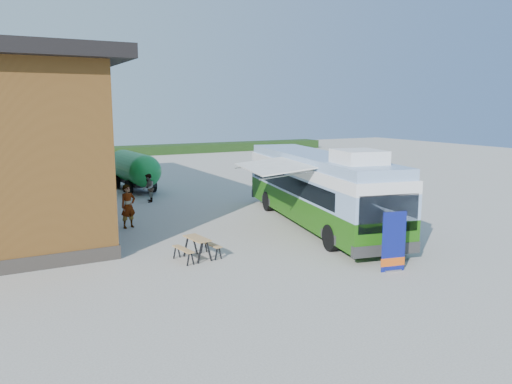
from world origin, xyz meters
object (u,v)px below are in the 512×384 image
slurry_tanker (134,168)px  picnic_table (197,243)px  banner (393,247)px  person_b (148,188)px  bus (317,186)px  person_a (128,206)px

slurry_tanker → picnic_table: bearing=-100.2°
banner → slurry_tanker: 20.53m
picnic_table → person_b: bearing=74.7°
bus → slurry_tanker: size_ratio=1.87×
bus → person_b: size_ratio=7.72×
banner → slurry_tanker: slurry_tanker is taller
banner → person_a: bearing=132.8°
person_b → slurry_tanker: 4.57m
slurry_tanker → banner: bearing=-84.1°
bus → banner: (-1.56, -6.61, -0.98)m
person_a → bus: bearing=-41.5°
picnic_table → slurry_tanker: (1.88, 15.90, 0.85)m
person_a → slurry_tanker: 10.48m
person_a → slurry_tanker: slurry_tanker is taller
picnic_table → person_a: bearing=92.1°
banner → picnic_table: (-5.22, 4.35, -0.24)m
picnic_table → person_a: size_ratio=0.77×
banner → person_b: size_ratio=1.24×
bus → banner: size_ratio=6.23×
bus → person_b: (-5.25, 9.12, -0.99)m
bus → person_b: 10.57m
bus → picnic_table: 7.25m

